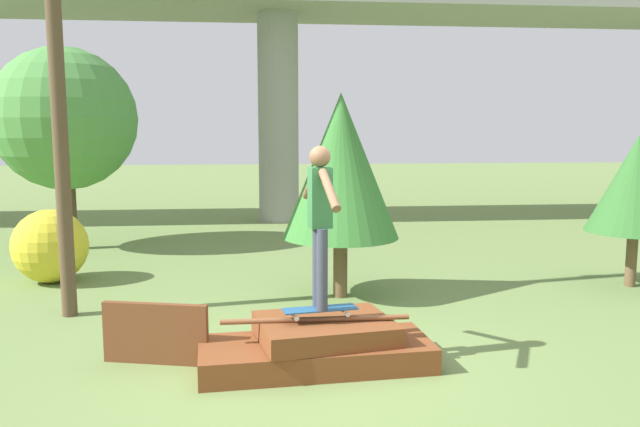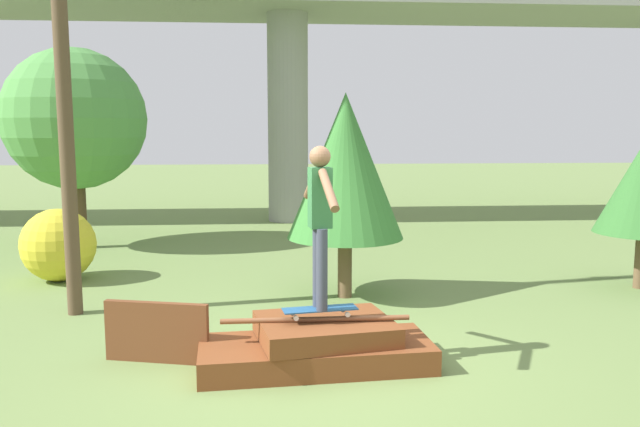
{
  "view_description": "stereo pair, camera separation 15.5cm",
  "coord_description": "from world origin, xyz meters",
  "px_view_note": "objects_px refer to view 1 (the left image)",
  "views": [
    {
      "loc": [
        -0.6,
        -6.37,
        2.51
      ],
      "look_at": [
        0.05,
        0.02,
        1.65
      ],
      "focal_mm": 35.0,
      "sensor_mm": 36.0,
      "label": 1
    },
    {
      "loc": [
        -0.44,
        -6.38,
        2.51
      ],
      "look_at": [
        0.05,
        0.02,
        1.65
      ],
      "focal_mm": 35.0,
      "sensor_mm": 36.0,
      "label": 2
    }
  ],
  "objects_px": {
    "tree_mid_back": "(636,184)",
    "bush_yellow_flowering": "(50,246)",
    "skateboard": "(320,309)",
    "tree_behind_right": "(341,166)",
    "tree_behind_left": "(65,119)",
    "skater": "(320,214)"
  },
  "relations": [
    {
      "from": "tree_behind_left",
      "to": "bush_yellow_flowering",
      "type": "height_order",
      "value": "tree_behind_left"
    },
    {
      "from": "skater",
      "to": "tree_mid_back",
      "type": "bearing_deg",
      "value": 28.64
    },
    {
      "from": "tree_behind_left",
      "to": "skateboard",
      "type": "bearing_deg",
      "value": -57.15
    },
    {
      "from": "tree_behind_left",
      "to": "tree_mid_back",
      "type": "xyz_separation_m",
      "value": [
        9.94,
        -4.2,
        -1.08
      ]
    },
    {
      "from": "skateboard",
      "to": "tree_behind_right",
      "type": "relative_size",
      "value": 0.27
    },
    {
      "from": "skater",
      "to": "tree_mid_back",
      "type": "height_order",
      "value": "tree_mid_back"
    },
    {
      "from": "tree_behind_left",
      "to": "tree_behind_right",
      "type": "height_order",
      "value": "tree_behind_left"
    },
    {
      "from": "tree_mid_back",
      "to": "bush_yellow_flowering",
      "type": "height_order",
      "value": "tree_mid_back"
    },
    {
      "from": "tree_mid_back",
      "to": "bush_yellow_flowering",
      "type": "distance_m",
      "value": 9.55
    },
    {
      "from": "skateboard",
      "to": "tree_behind_right",
      "type": "bearing_deg",
      "value": 77.98
    },
    {
      "from": "skater",
      "to": "tree_behind_right",
      "type": "xyz_separation_m",
      "value": [
        0.59,
        2.76,
        0.33
      ]
    },
    {
      "from": "bush_yellow_flowering",
      "to": "skateboard",
      "type": "bearing_deg",
      "value": -45.49
    },
    {
      "from": "tree_behind_left",
      "to": "tree_mid_back",
      "type": "bearing_deg",
      "value": -22.91
    },
    {
      "from": "skateboard",
      "to": "tree_behind_right",
      "type": "height_order",
      "value": "tree_behind_right"
    },
    {
      "from": "skateboard",
      "to": "skater",
      "type": "bearing_deg",
      "value": 165.96
    },
    {
      "from": "skateboard",
      "to": "tree_behind_left",
      "type": "xyz_separation_m",
      "value": [
        -4.6,
        7.12,
        2.11
      ]
    },
    {
      "from": "tree_behind_left",
      "to": "tree_behind_right",
      "type": "bearing_deg",
      "value": -40.09
    },
    {
      "from": "skater",
      "to": "tree_mid_back",
      "type": "xyz_separation_m",
      "value": [
        5.35,
        2.92,
        0.01
      ]
    },
    {
      "from": "tree_mid_back",
      "to": "bush_yellow_flowering",
      "type": "xyz_separation_m",
      "value": [
        -9.41,
        1.22,
        -1.05
      ]
    },
    {
      "from": "tree_behind_left",
      "to": "bush_yellow_flowering",
      "type": "relative_size",
      "value": 3.46
    },
    {
      "from": "skateboard",
      "to": "bush_yellow_flowering",
      "type": "bearing_deg",
      "value": 134.51
    },
    {
      "from": "skateboard",
      "to": "skater",
      "type": "distance_m",
      "value": 1.02
    }
  ]
}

